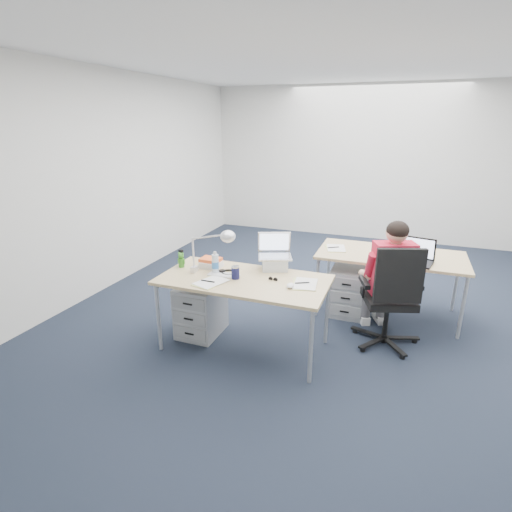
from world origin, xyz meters
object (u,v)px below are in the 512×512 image
at_px(can_koozie, 235,272).
at_px(cordless_phone, 181,257).
at_px(drawer_pedestal_near, 201,309).
at_px(desk_lamp, 206,250).
at_px(computer_mouse, 290,286).
at_px(far_cup, 411,252).
at_px(dark_laptop, 414,251).
at_px(wireless_keyboard, 224,275).
at_px(office_chair, 387,317).
at_px(sunglasses, 273,279).
at_px(water_bottle, 215,263).
at_px(silver_laptop, 275,252).
at_px(drawer_pedestal_far, 349,290).
at_px(desk_far, 391,258).
at_px(bear_figurine, 181,260).
at_px(book_stack, 211,263).
at_px(seated_person, 386,279).
at_px(desk_near, 244,283).
at_px(headphones, 229,272).

relative_size(can_koozie, cordless_phone, 0.77).
bearing_deg(drawer_pedestal_near, desk_lamp, -35.04).
distance_m(computer_mouse, far_cup, 1.65).
distance_m(desk_lamp, dark_laptop, 2.16).
distance_m(cordless_phone, far_cup, 2.50).
relative_size(wireless_keyboard, computer_mouse, 2.86).
bearing_deg(dark_laptop, cordless_phone, -145.75).
distance_m(office_chair, cordless_phone, 2.17).
relative_size(computer_mouse, sunglasses, 1.14).
height_order(computer_mouse, desk_lamp, desk_lamp).
xyz_separation_m(drawer_pedestal_near, far_cup, (2.00, 1.17, 0.51)).
bearing_deg(water_bottle, office_chair, 17.24).
relative_size(silver_laptop, dark_laptop, 0.93).
bearing_deg(wireless_keyboard, far_cup, 34.45).
distance_m(drawer_pedestal_far, wireless_keyboard, 1.62).
distance_m(desk_far, bear_figurine, 2.32).
bearing_deg(computer_mouse, office_chair, 32.98).
bearing_deg(desk_lamp, desk_far, 39.02).
height_order(drawer_pedestal_far, bear_figurine, bear_figurine).
height_order(silver_laptop, sunglasses, silver_laptop).
bearing_deg(wireless_keyboard, silver_laptop, 38.79).
xyz_separation_m(water_bottle, sunglasses, (0.59, 0.02, -0.10)).
bearing_deg(water_bottle, can_koozie, -14.79).
distance_m(drawer_pedestal_near, book_stack, 0.52).
relative_size(desk_far, book_stack, 7.35).
xyz_separation_m(office_chair, desk_lamp, (-1.70, -0.55, 0.67)).
bearing_deg(seated_person, silver_laptop, 175.52).
height_order(sunglasses, desk_lamp, desk_lamp).
bearing_deg(wireless_keyboard, desk_far, 38.20).
bearing_deg(computer_mouse, bear_figurine, 172.03).
bearing_deg(silver_laptop, desk_near, -140.42).
bearing_deg(wireless_keyboard, water_bottle, 160.20).
xyz_separation_m(computer_mouse, book_stack, (-0.90, 0.22, 0.03)).
height_order(desk_far, seated_person, seated_person).
xyz_separation_m(desk_far, headphones, (-1.46, -1.19, 0.06)).
height_order(wireless_keyboard, computer_mouse, computer_mouse).
xyz_separation_m(bear_figurine, cordless_phone, (-0.04, 0.06, 0.00)).
relative_size(book_stack, far_cup, 2.11).
bearing_deg(drawer_pedestal_far, sunglasses, -118.19).
height_order(computer_mouse, water_bottle, water_bottle).
relative_size(headphones, far_cup, 1.89).
bearing_deg(wireless_keyboard, office_chair, 17.19).
bearing_deg(far_cup, book_stack, -150.15).
bearing_deg(desk_far, book_stack, -147.11).
distance_m(desk_far, cordless_phone, 2.32).
bearing_deg(book_stack, can_koozie, -28.55).
distance_m(sunglasses, far_cup, 1.70).
bearing_deg(office_chair, desk_far, 74.98).
distance_m(office_chair, silver_laptop, 1.29).
height_order(drawer_pedestal_far, headphones, headphones).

